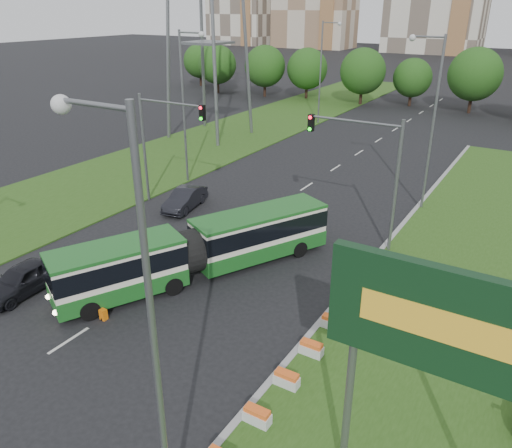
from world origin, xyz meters
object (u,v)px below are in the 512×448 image
Objects in this scene: pedestrian at (91,298)px; billboard at (443,334)px; articulated_bus at (197,247)px; car_left_near at (23,279)px; shopping_trolley at (103,315)px; traffic_mast_left at (160,133)px; car_left_far at (185,199)px; traffic_mast_median at (370,162)px.

billboard is at bearing -101.09° from pedestrian.
articulated_bus reaches higher than car_left_near.
billboard is 16.99m from pedestrian.
shopping_trolley is (-15.15, 1.98, -5.90)m from billboard.
billboard is 4.85× the size of pedestrian.
traffic_mast_left is 4.85× the size of pedestrian.
billboard reaches higher than car_left_far.
traffic_mast_left is at bearing 170.95° from car_left_far.
articulated_bus is (-6.63, -8.09, -3.78)m from traffic_mast_median.
traffic_mast_median is (-7.47, 16.00, -0.81)m from billboard.
traffic_mast_median is 0.51× the size of articulated_bus.
billboard is at bearing -64.97° from traffic_mast_median.
articulated_bus reaches higher than pedestrian.
billboard is 1.00× the size of traffic_mast_left.
car_left_far is at bearing 16.45° from pedestrian.
traffic_mast_median is at bearing 77.51° from articulated_bus.
articulated_bus is 6.17m from shopping_trolley.
traffic_mast_median reaches higher than car_left_near.
articulated_bus is 3.46× the size of car_left_far.
articulated_bus is 3.39× the size of car_left_near.
billboard and traffic_mast_left have the same top height.
car_left_far is 13.82m from pedestrian.
car_left_near is (-13.04, -14.39, -4.57)m from traffic_mast_median.
pedestrian is at bearing 172.54° from billboard.
traffic_mast_left reaches higher than shopping_trolley.
traffic_mast_left is 14.80× the size of shopping_trolley.
car_left_far is 14.24m from shopping_trolley.
traffic_mast_left is (-15.16, -1.00, 0.00)m from traffic_mast_median.
billboard is at bearing -5.85° from shopping_trolley.
car_left_far reaches higher than shopping_trolley.
pedestrian reaches higher than car_left_near.
traffic_mast_median is 1.78× the size of car_left_far.
car_left_far is (-6.64, 7.16, -0.83)m from articulated_bus.
car_left_near is at bearing 92.46° from pedestrian.
articulated_bus is 6.17m from pedestrian.
pedestrian is (4.53, 0.48, 0.04)m from car_left_near.
car_left_near is at bearing -100.18° from car_left_far.
traffic_mast_left is 0.51× the size of articulated_bus.
pedestrian is at bearing 2.73° from car_left_near.
articulated_bus is 9.79m from car_left_far.
traffic_mast_median is at bearing 3.77° from traffic_mast_left.
articulated_bus reaches higher than car_left_far.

